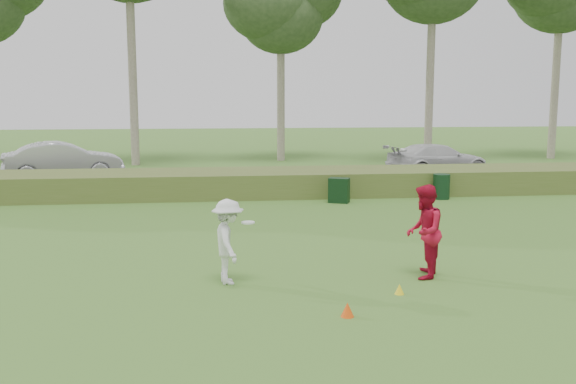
{
  "coord_description": "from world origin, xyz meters",
  "views": [
    {
      "loc": [
        -1.87,
        -11.94,
        3.75
      ],
      "look_at": [
        0.0,
        4.0,
        1.3
      ],
      "focal_mm": 40.0,
      "sensor_mm": 36.0,
      "label": 1
    }
  ],
  "objects": [
    {
      "name": "utility_cabinet",
      "position": [
        2.48,
        9.81,
        0.43
      ],
      "size": [
        0.81,
        0.68,
        0.87
      ],
      "primitive_type": "cube",
      "rotation": [
        0.0,
        0.0,
        -0.42
      ],
      "color": "black",
      "rests_on": "ground"
    },
    {
      "name": "park_road",
      "position": [
        0.0,
        17.0,
        0.03
      ],
      "size": [
        80.0,
        6.0,
        0.06
      ],
      "primitive_type": "cube",
      "color": "#2D2D2D",
      "rests_on": "ground"
    },
    {
      "name": "player_white",
      "position": [
        -1.6,
        0.56,
        0.85
      ],
      "size": [
        0.92,
        1.17,
        1.7
      ],
      "rotation": [
        0.0,
        0.0,
        1.7
      ],
      "color": "silver",
      "rests_on": "ground"
    },
    {
      "name": "car_mid",
      "position": [
        -8.36,
        16.81,
        0.88
      ],
      "size": [
        5.29,
        3.08,
        1.65
      ],
      "primitive_type": "imported",
      "rotation": [
        0.0,
        0.0,
        1.86
      ],
      "color": "silver",
      "rests_on": "park_road"
    },
    {
      "name": "trash_bin",
      "position": [
        6.31,
        10.18,
        0.45
      ],
      "size": [
        0.79,
        0.79,
        0.9
      ],
      "primitive_type": "cylinder",
      "rotation": [
        0.0,
        0.0,
        -0.41
      ],
      "color": "black",
      "rests_on": "ground"
    },
    {
      "name": "cone_yellow",
      "position": [
        1.59,
        -0.55,
        0.1
      ],
      "size": [
        0.18,
        0.18,
        0.2
      ],
      "primitive_type": "cone",
      "color": "yellow",
      "rests_on": "ground"
    },
    {
      "name": "car_right",
      "position": [
        8.48,
        16.64,
        0.77
      ],
      "size": [
        5.2,
        3.0,
        1.42
      ],
      "primitive_type": "imported",
      "rotation": [
        0.0,
        0.0,
        1.79
      ],
      "color": "silver",
      "rests_on": "park_road"
    },
    {
      "name": "cone_orange",
      "position": [
        0.35,
        -1.66,
        0.13
      ],
      "size": [
        0.23,
        0.23,
        0.25
      ],
      "primitive_type": "cone",
      "color": "#E84A0C",
      "rests_on": "ground"
    },
    {
      "name": "player_red",
      "position": [
        2.4,
        0.5,
        0.97
      ],
      "size": [
        1.05,
        1.16,
        1.94
      ],
      "primitive_type": "imported",
      "rotation": [
        0.0,
        0.0,
        -1.98
      ],
      "color": "#B30F2B",
      "rests_on": "ground"
    },
    {
      "name": "ground",
      "position": [
        0.0,
        0.0,
        0.0
      ],
      "size": [
        120.0,
        120.0,
        0.0
      ],
      "primitive_type": "plane",
      "color": "#386822",
      "rests_on": "ground"
    },
    {
      "name": "reed_strip",
      "position": [
        0.0,
        12.0,
        0.45
      ],
      "size": [
        80.0,
        3.0,
        0.9
      ],
      "primitive_type": "cube",
      "color": "#495D25",
      "rests_on": "ground"
    },
    {
      "name": "tree_4",
      "position": [
        2.0,
        24.5,
        8.59
      ],
      "size": [
        6.24,
        6.24,
        11.5
      ],
      "color": "gray",
      "rests_on": "ground"
    }
  ]
}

